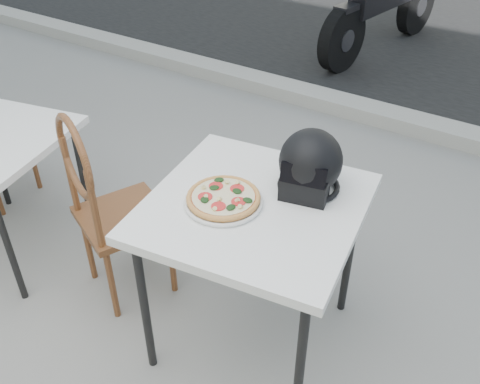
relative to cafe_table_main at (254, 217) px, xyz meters
The scene contains 8 objects.
ground 0.93m from the cafe_table_main, 119.79° to the right, with size 80.00×80.00×0.00m, color gray.
curb 2.64m from the cafe_table_main, 96.06° to the left, with size 30.00×0.25×0.12m, color #A3A299.
cafe_table_main is the anchor object (origin of this frame).
plate 0.16m from the cafe_table_main, 145.53° to the right, with size 0.39×0.39×0.02m.
pizza 0.17m from the cafe_table_main, 145.58° to the right, with size 0.37×0.37×0.04m.
helmet 0.32m from the cafe_table_main, 56.18° to the left, with size 0.33×0.34×0.28m.
cafe_chair_main 0.81m from the cafe_table_main, behind, with size 0.56×0.56×1.11m.
motorcycle 4.20m from the cafe_table_main, 102.32° to the left, with size 0.63×2.14×1.07m.
Camera 1 is at (1.19, -1.07, 2.19)m, focal length 40.00 mm.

